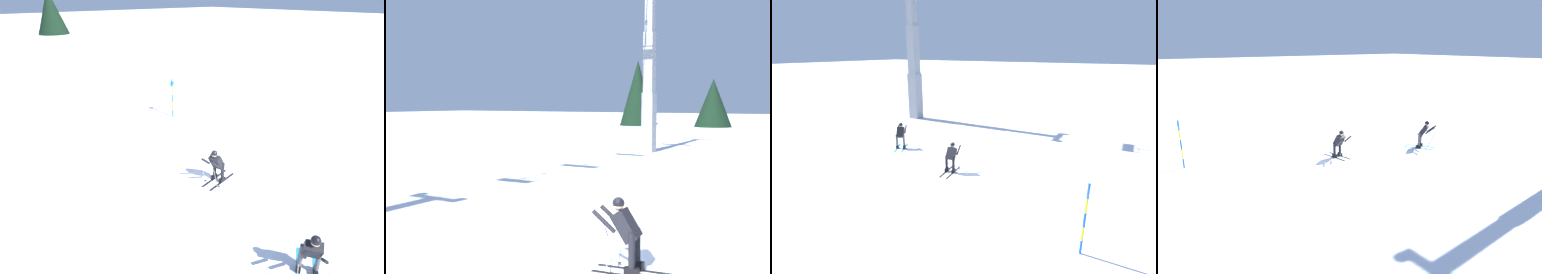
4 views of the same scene
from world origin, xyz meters
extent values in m
plane|color=white|center=(0.00, 0.00, 0.00)|extent=(260.00, 260.00, 0.00)
cube|color=black|center=(-0.03, -1.05, 0.09)|extent=(0.15, 0.29, 0.16)
cylinder|color=black|center=(-0.03, -1.05, 0.50)|extent=(0.13, 0.13, 0.65)
cube|color=black|center=(0.34, -0.99, 0.01)|extent=(0.32, 1.57, 0.01)
cube|color=black|center=(0.34, -0.99, 0.09)|extent=(0.15, 0.29, 0.16)
cylinder|color=black|center=(0.34, -0.99, 0.50)|extent=(0.13, 0.13, 0.65)
cube|color=black|center=(0.13, -0.86, 0.90)|extent=(0.49, 0.59, 0.64)
sphere|color=beige|center=(0.11, -0.70, 1.28)|extent=(0.22, 0.22, 0.22)
sphere|color=black|center=(0.11, -0.70, 1.32)|extent=(0.23, 0.23, 0.23)
cylinder|color=black|center=(-0.15, -0.53, 1.00)|extent=(0.15, 0.49, 0.43)
cylinder|color=gray|center=(-0.20, -0.50, 0.42)|extent=(0.21, 0.46, 1.11)
cylinder|color=black|center=(-0.22, -0.68, 0.05)|extent=(0.07, 0.07, 0.01)
cylinder|color=black|center=(0.30, -0.46, 1.00)|extent=(0.15, 0.49, 0.43)
cylinder|color=gray|center=(0.34, -0.42, 0.42)|extent=(0.07, 0.49, 1.11)
cylinder|color=black|center=(0.42, -0.59, 0.05)|extent=(0.07, 0.07, 0.01)
cube|color=gray|center=(20.85, 7.23, 1.92)|extent=(0.75, 0.75, 3.84)
cube|color=gray|center=(20.85, 7.23, 5.76)|extent=(0.63, 0.63, 3.84)
cube|color=gray|center=(20.85, 7.23, 9.59)|extent=(0.51, 0.51, 3.84)
cone|color=black|center=(54.90, 12.29, 3.14)|extent=(4.82, 4.82, 6.28)
cone|color=black|center=(53.68, 22.44, 4.50)|extent=(4.94, 4.94, 9.00)
camera|label=1|loc=(-6.66, 6.40, 6.57)|focal=28.43mm
camera|label=2|loc=(-7.98, -4.63, 3.22)|focal=44.86mm
camera|label=3|loc=(7.38, -11.69, 5.70)|focal=26.67mm
camera|label=4|loc=(9.30, 12.12, 5.50)|focal=31.30mm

